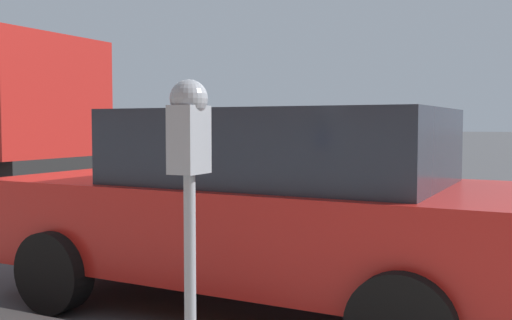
% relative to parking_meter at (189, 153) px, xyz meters
% --- Properties ---
extents(ground_plane, '(220.00, 220.00, 0.00)m').
position_rel_parking_meter_xyz_m(ground_plane, '(2.68, 0.64, -1.32)').
color(ground_plane, '#424244').
extents(parking_meter, '(0.21, 0.19, 1.55)m').
position_rel_parking_meter_xyz_m(parking_meter, '(0.00, 0.00, 0.00)').
color(parking_meter, gray).
rests_on(parking_meter, sidewalk).
extents(car_red, '(2.18, 4.42, 1.58)m').
position_rel_parking_meter_xyz_m(car_red, '(1.81, 0.40, -0.50)').
color(car_red, '#B21E19').
rests_on(car_red, ground_plane).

